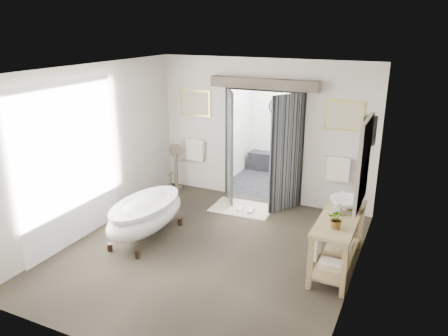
{
  "coord_description": "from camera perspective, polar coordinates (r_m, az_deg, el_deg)",
  "views": [
    {
      "loc": [
        2.9,
        -5.61,
        3.54
      ],
      "look_at": [
        0.0,
        0.6,
        1.25
      ],
      "focal_mm": 35.0,
      "sensor_mm": 36.0,
      "label": 1
    }
  ],
  "objects": [
    {
      "name": "clawfoot_tub",
      "position": [
        7.59,
        -10.18,
        -5.91
      ],
      "size": [
        0.83,
        1.86,
        0.91
      ],
      "color": "#38261B",
      "rests_on": "ground_plane"
    },
    {
      "name": "basin",
      "position": [
        6.86,
        15.69,
        -4.53
      ],
      "size": [
        0.6,
        0.6,
        0.17
      ],
      "primitive_type": "imported",
      "rotation": [
        0.0,
        0.0,
        -0.19
      ],
      "color": "white",
      "rests_on": "vanity"
    },
    {
      "name": "plant",
      "position": [
        6.2,
        14.57,
        -6.44
      ],
      "size": [
        0.29,
        0.26,
        0.28
      ],
      "primitive_type": "imported",
      "rotation": [
        0.0,
        0.0,
        0.19
      ],
      "color": "gray",
      "rests_on": "vanity"
    },
    {
      "name": "room_shell",
      "position": [
        6.45,
        -2.99,
        3.34
      ],
      "size": [
        4.52,
        5.02,
        2.91
      ],
      "color": "beige",
      "rests_on": "ground_plane"
    },
    {
      "name": "ground_plane",
      "position": [
        7.24,
        -2.05,
        -10.81
      ],
      "size": [
        5.0,
        5.0,
        0.0
      ],
      "primitive_type": "plane",
      "color": "#443B2C"
    },
    {
      "name": "soap_bottle_a",
      "position": [
        6.65,
        14.47,
        -5.15
      ],
      "size": [
        0.1,
        0.1,
        0.18
      ],
      "primitive_type": "imported",
      "rotation": [
        0.0,
        0.0,
        0.25
      ],
      "color": "gray",
      "rests_on": "vanity"
    },
    {
      "name": "rug",
      "position": [
        8.78,
        2.41,
        -5.26
      ],
      "size": [
        1.23,
        0.84,
        0.01
      ],
      "primitive_type": "cube",
      "rotation": [
        0.0,
        0.0,
        0.04
      ],
      "color": "beige",
      "rests_on": "ground_plane"
    },
    {
      "name": "slippers",
      "position": [
        8.65,
        2.85,
        -5.43
      ],
      "size": [
        0.33,
        0.25,
        0.05
      ],
      "color": "white",
      "rests_on": "rug"
    },
    {
      "name": "shower_room",
      "position": [
        10.37,
        7.99,
        3.57
      ],
      "size": [
        2.22,
        2.01,
        2.51
      ],
      "color": "black",
      "rests_on": "ground_plane"
    },
    {
      "name": "pedestal_mirror",
      "position": [
        9.64,
        -6.27,
        -0.3
      ],
      "size": [
        0.31,
        0.2,
        1.06
      ],
      "color": "brown",
      "rests_on": "ground_plane"
    },
    {
      "name": "back_wall_dressing",
      "position": [
        8.67,
        4.83,
        5.22
      ],
      "size": [
        3.82,
        0.75,
        2.52
      ],
      "color": "black",
      "rests_on": "ground_plane"
    },
    {
      "name": "vanity",
      "position": [
        6.78,
        14.48,
        -8.74
      ],
      "size": [
        0.57,
        1.6,
        0.85
      ],
      "color": "tan",
      "rests_on": "ground_plane"
    },
    {
      "name": "soap_bottle_b",
      "position": [
        7.28,
        15.34,
        -3.15
      ],
      "size": [
        0.15,
        0.15,
        0.18
      ],
      "primitive_type": "imported",
      "rotation": [
        0.0,
        0.0,
        -0.11
      ],
      "color": "gray",
      "rests_on": "vanity"
    }
  ]
}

